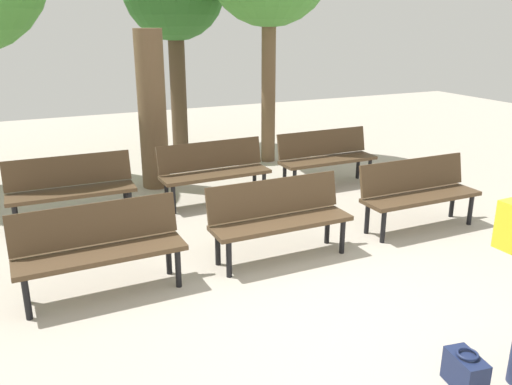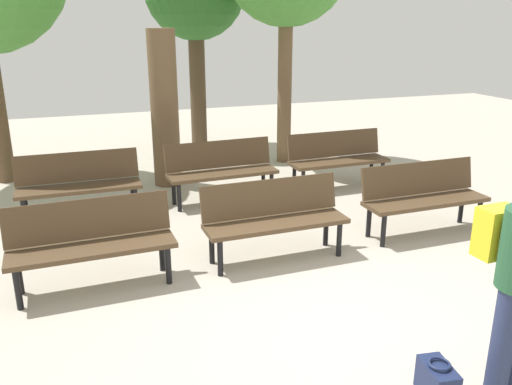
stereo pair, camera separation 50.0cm
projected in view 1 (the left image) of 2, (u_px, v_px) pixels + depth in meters
ground_plane at (361, 322)px, 4.73m from camera, size 24.00×24.00×0.00m
bench_r0_c0 at (99, 244)px, 5.11m from camera, size 1.61×0.51×0.87m
bench_r0_c1 at (279, 214)px, 5.89m from camera, size 1.60×0.49×0.87m
bench_r0_c2 at (418, 190)px, 6.74m from camera, size 1.60×0.48×0.87m
bench_r1_c0 at (71, 186)px, 6.91m from camera, size 1.61×0.50×0.87m
bench_r1_c1 at (214, 168)px, 7.71m from camera, size 1.61×0.53×0.87m
bench_r1_c2 at (326, 155)px, 8.48m from camera, size 1.60×0.50×0.87m
tree_3 at (152, 111)px, 8.21m from camera, size 0.43×0.43×2.44m
handbag at (465, 371)px, 3.86m from camera, size 0.23×0.34×0.29m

